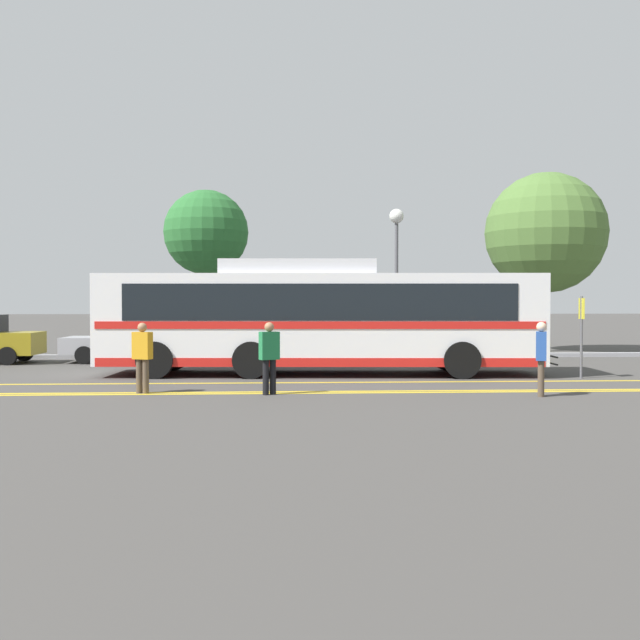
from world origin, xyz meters
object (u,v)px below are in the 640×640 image
object	(u,v)px
pedestrian_1	(142,354)
pedestrian_2	(269,354)
pedestrian_0	(541,354)
tree_0	(546,233)
transit_bus	(319,317)
tree_1	(206,233)
parked_car_1	(134,342)
street_lamp	(396,243)
parked_car_2	(312,339)
bus_stop_sign	(581,326)

from	to	relation	value
pedestrian_1	pedestrian_2	size ratio (longest dim) A/B	0.99
pedestrian_0	tree_0	bearing A→B (deg)	-0.40
pedestrian_2	transit_bus	bearing A→B (deg)	-130.12
tree_0	tree_1	size ratio (longest dim) A/B	1.12
pedestrian_1	transit_bus	bearing A→B (deg)	68.14
parked_car_1	pedestrian_2	xyz separation A→B (m)	(4.76, -9.40, 0.21)
street_lamp	tree_0	distance (m)	7.02
pedestrian_2	pedestrian_0	bearing A→B (deg)	150.36
parked_car_2	bus_stop_sign	xyz separation A→B (m)	(6.95, -6.27, 0.63)
bus_stop_sign	pedestrian_0	bearing A→B (deg)	-29.65
parked_car_1	tree_0	bearing A→B (deg)	-72.78
street_lamp	tree_1	size ratio (longest dim) A/B	0.84
pedestrian_2	tree_1	bearing A→B (deg)	-102.91
transit_bus	parked_car_1	world-z (taller)	transit_bus
parked_car_1	parked_car_2	world-z (taller)	parked_car_2
parked_car_1	street_lamp	distance (m)	10.50
pedestrian_0	tree_1	size ratio (longest dim) A/B	0.24
transit_bus	pedestrian_0	xyz separation A→B (m)	(4.55, -5.25, -0.71)
bus_stop_sign	street_lamp	distance (m)	10.04
tree_0	street_lamp	bearing A→B (deg)	-161.80
pedestrian_1	pedestrian_2	world-z (taller)	pedestrian_2
pedestrian_0	pedestrian_2	world-z (taller)	pedestrian_0
pedestrian_0	tree_0	distance (m)	16.27
transit_bus	pedestrian_0	world-z (taller)	transit_bus
pedestrian_1	parked_car_2	bearing A→B (deg)	87.80
transit_bus	tree_0	xyz separation A→B (m)	(10.02, 9.54, 3.31)
parked_car_2	pedestrian_1	bearing A→B (deg)	-27.39
bus_stop_sign	tree_1	bearing A→B (deg)	-132.37
tree_0	pedestrian_2	bearing A→B (deg)	-128.79
parked_car_1	pedestrian_2	size ratio (longest dim) A/B	2.85
parked_car_2	street_lamp	world-z (taller)	street_lamp
street_lamp	pedestrian_2	bearing A→B (deg)	-111.61
transit_bus	bus_stop_sign	size ratio (longest dim) A/B	5.76
transit_bus	pedestrian_0	size ratio (longest dim) A/B	7.85
street_lamp	tree_1	world-z (taller)	tree_1
parked_car_2	pedestrian_2	size ratio (longest dim) A/B	2.75
pedestrian_0	pedestrian_1	world-z (taller)	pedestrian_0
parked_car_1	transit_bus	bearing A→B (deg)	-127.17
parked_car_2	parked_car_1	bearing A→B (deg)	-92.46
tree_1	pedestrian_1	bearing A→B (deg)	-90.36
tree_0	parked_car_1	bearing A→B (deg)	-163.54
bus_stop_sign	tree_1	distance (m)	16.36
tree_1	pedestrian_2	bearing A→B (deg)	-79.26
parked_car_1	bus_stop_sign	size ratio (longest dim) A/B	2.08
bus_stop_sign	street_lamp	size ratio (longest dim) A/B	0.39
pedestrian_2	bus_stop_sign	xyz separation A→B (m)	(8.34, 3.08, 0.49)
bus_stop_sign	tree_1	xyz separation A→B (m)	(-11.10, 11.49, 3.52)
pedestrian_1	bus_stop_sign	bearing A→B (deg)	36.60
transit_bus	pedestrian_0	bearing A→B (deg)	44.52
parked_car_1	pedestrian_0	distance (m)	14.64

